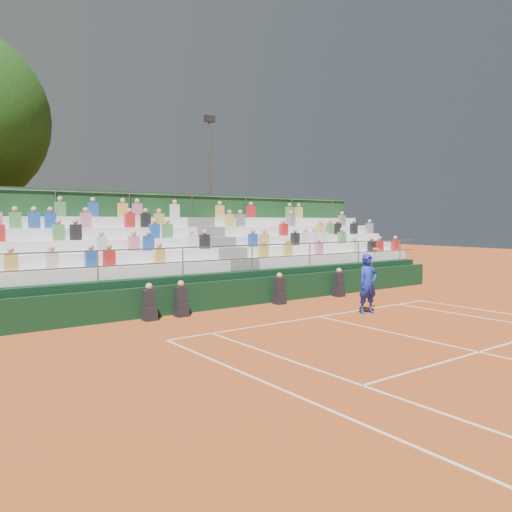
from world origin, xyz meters
TOP-DOWN VIEW (x-y plane):
  - ground at (0.00, 0.00)m, footprint 90.00×90.00m
  - courtside_wall at (0.00, 3.20)m, footprint 20.00×0.15m
  - line_officials at (-1.02, 2.75)m, footprint 8.86×0.40m
  - grandstand at (-0.01, 6.44)m, footprint 20.00×5.20m
  - tennis_player at (1.76, -0.51)m, footprint 0.93×0.59m
  - floodlight_mast at (3.18, 12.12)m, footprint 0.60×0.25m

SIDE VIEW (x-z plane):
  - ground at x=0.00m, z-range 0.00..0.00m
  - line_officials at x=-1.02m, z-range -0.12..1.07m
  - courtside_wall at x=0.00m, z-range 0.00..1.00m
  - tennis_player at x=1.76m, z-range -0.10..2.12m
  - grandstand at x=-0.01m, z-range -1.13..3.27m
  - floodlight_mast at x=3.18m, z-range 0.69..9.59m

